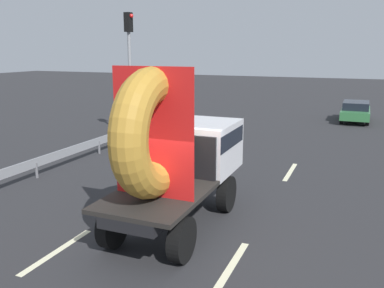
% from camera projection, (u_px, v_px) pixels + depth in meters
% --- Properties ---
extents(ground_plane, '(120.00, 120.00, 0.00)m').
position_uv_depth(ground_plane, '(172.00, 237.00, 9.75)').
color(ground_plane, '#28282B').
extents(flatbed_truck, '(2.02, 5.04, 4.03)m').
position_uv_depth(flatbed_truck, '(178.00, 150.00, 10.08)').
color(flatbed_truck, black).
rests_on(flatbed_truck, ground_plane).
extents(distant_sedan, '(1.64, 3.83, 1.25)m').
position_uv_depth(distant_sedan, '(355.00, 111.00, 25.26)').
color(distant_sedan, black).
rests_on(distant_sedan, ground_plane).
extents(traffic_light, '(0.42, 0.36, 6.08)m').
position_uv_depth(traffic_light, '(130.00, 58.00, 19.88)').
color(traffic_light, gray).
rests_on(traffic_light, ground_plane).
extents(guardrail, '(0.10, 14.76, 0.71)m').
position_uv_depth(guardrail, '(122.00, 134.00, 19.12)').
color(guardrail, gray).
rests_on(guardrail, ground_plane).
extents(lane_dash_left_near, '(0.16, 2.26, 0.01)m').
position_uv_depth(lane_dash_left_near, '(57.00, 251.00, 9.08)').
color(lane_dash_left_near, beige).
rests_on(lane_dash_left_near, ground_plane).
extents(lane_dash_left_far, '(0.16, 2.34, 0.01)m').
position_uv_depth(lane_dash_left_far, '(200.00, 158.00, 16.90)').
color(lane_dash_left_far, beige).
rests_on(lane_dash_left_far, ground_plane).
extents(lane_dash_right_near, '(0.16, 2.71, 0.01)m').
position_uv_depth(lane_dash_right_near, '(227.00, 272.00, 8.21)').
color(lane_dash_right_near, beige).
rests_on(lane_dash_right_near, ground_plane).
extents(lane_dash_right_far, '(0.16, 2.33, 0.01)m').
position_uv_depth(lane_dash_right_far, '(290.00, 172.00, 14.95)').
color(lane_dash_right_far, beige).
rests_on(lane_dash_right_far, ground_plane).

